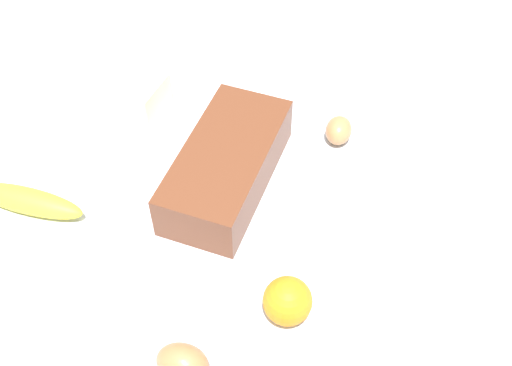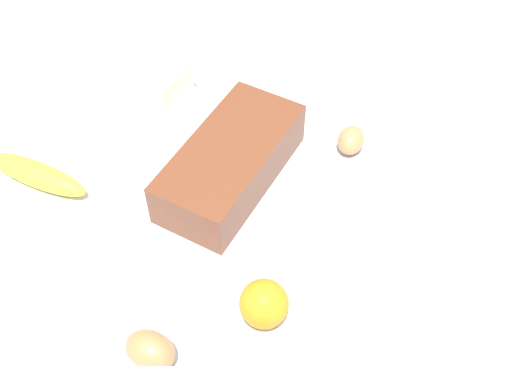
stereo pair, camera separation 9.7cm
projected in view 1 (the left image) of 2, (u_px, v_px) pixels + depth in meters
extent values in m
cube|color=silver|center=(256.00, 203.00, 1.01)|extent=(2.40, 2.40, 0.02)
cube|color=brown|center=(227.00, 165.00, 0.99)|extent=(0.30, 0.18, 0.08)
cube|color=black|center=(227.00, 164.00, 0.99)|extent=(0.29, 0.17, 0.07)
ellipsoid|color=yellow|center=(28.00, 201.00, 0.97)|extent=(0.09, 0.19, 0.04)
sphere|color=orange|center=(288.00, 301.00, 0.84)|extent=(0.07, 0.07, 0.07)
cube|color=#F4EDB2|center=(144.00, 96.00, 1.12)|extent=(0.10, 0.08, 0.06)
ellipsoid|color=#AA7245|center=(183.00, 363.00, 0.79)|extent=(0.07, 0.08, 0.05)
ellipsoid|color=#B77C4B|center=(339.00, 130.00, 1.07)|extent=(0.07, 0.06, 0.05)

